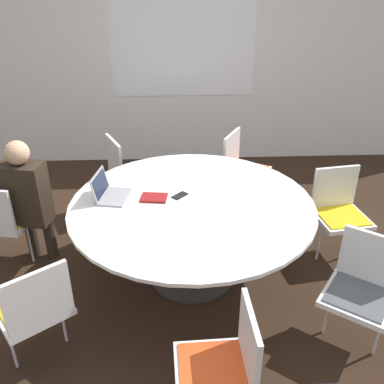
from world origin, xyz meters
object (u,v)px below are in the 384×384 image
(chair_1, at_px, (34,306))
(cell_phone, at_px, (180,196))
(laptop, at_px, (108,192))
(spiral_notebook, at_px, (154,198))
(chair_3, at_px, (362,285))
(chair_5, at_px, (242,165))
(chair_6, at_px, (127,168))
(chair_2, at_px, (225,363))
(chair_0, at_px, (0,218))
(person_0, at_px, (27,195))
(chair_4, at_px, (339,208))

(chair_1, distance_m, cell_phone, 1.40)
(laptop, height_order, spiral_notebook, laptop)
(chair_3, height_order, laptop, laptop)
(laptop, xyz_separation_m, spiral_notebook, (0.37, -0.04, -0.04))
(chair_1, distance_m, chair_5, 2.67)
(chair_6, bearing_deg, chair_2, -8.71)
(chair_0, xyz_separation_m, cell_phone, (1.55, -0.11, 0.24))
(chair_5, distance_m, spiral_notebook, 1.48)
(chair_3, bearing_deg, chair_1, 39.41)
(chair_1, xyz_separation_m, chair_2, (1.18, -0.49, 0.00))
(laptop, bearing_deg, person_0, 88.85)
(chair_2, xyz_separation_m, chair_6, (-0.77, 2.56, 0.00))
(laptop, xyz_separation_m, cell_phone, (0.59, -0.01, -0.05))
(laptop, relative_size, spiral_notebook, 1.54)
(spiral_notebook, xyz_separation_m, cell_phone, (0.21, 0.04, -0.01))
(chair_2, relative_size, spiral_notebook, 3.70)
(spiral_notebook, bearing_deg, person_0, 170.16)
(chair_6, xyz_separation_m, laptop, (-0.04, -1.08, 0.29))
(laptop, bearing_deg, chair_6, 8.38)
(chair_0, relative_size, chair_1, 1.00)
(chair_6, height_order, spiral_notebook, chair_6)
(laptop, bearing_deg, chair_1, 169.71)
(chair_2, distance_m, chair_3, 1.18)
(chair_4, relative_size, person_0, 0.71)
(cell_phone, bearing_deg, chair_6, 116.88)
(chair_2, relative_size, chair_3, 1.00)
(chair_5, relative_size, spiral_notebook, 3.70)
(chair_2, relative_size, laptop, 2.41)
(chair_3, distance_m, chair_6, 2.65)
(laptop, bearing_deg, cell_phone, -80.19)
(chair_1, bearing_deg, chair_5, 15.17)
(chair_2, relative_size, chair_5, 1.00)
(chair_2, xyz_separation_m, chair_3, (1.01, 0.60, 0.00))
(chair_4, height_order, spiral_notebook, chair_4)
(chair_4, xyz_separation_m, laptop, (-2.02, -0.15, 0.29))
(chair_6, bearing_deg, spiral_notebook, -8.64)
(chair_0, height_order, chair_3, same)
(chair_3, height_order, cell_phone, chair_3)
(spiral_notebook, bearing_deg, chair_0, 173.57)
(chair_5, xyz_separation_m, spiral_notebook, (-0.91, -1.15, 0.25))
(chair_3, relative_size, spiral_notebook, 3.70)
(chair_2, height_order, spiral_notebook, chair_2)
(chair_0, relative_size, spiral_notebook, 3.70)
(chair_5, xyz_separation_m, chair_6, (-1.24, -0.02, 0.00))
(chair_1, relative_size, chair_3, 1.00)
(chair_1, bearing_deg, chair_3, -33.73)
(chair_0, height_order, chair_4, same)
(person_0, bearing_deg, chair_1, -62.89)
(spiral_notebook, distance_m, cell_phone, 0.22)
(cell_phone, bearing_deg, chair_2, -81.66)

